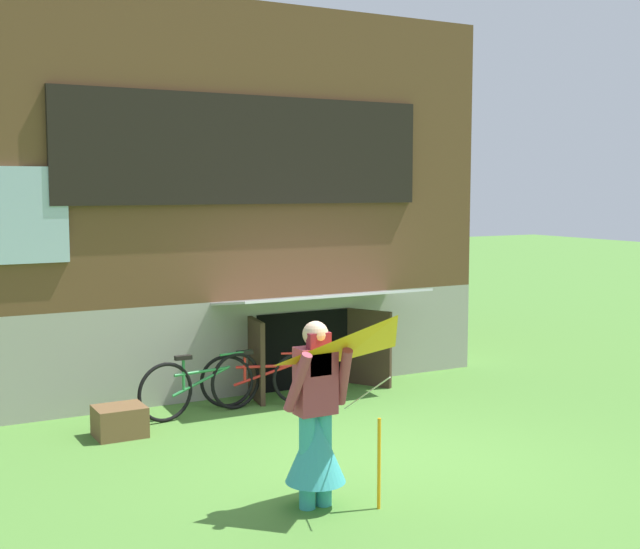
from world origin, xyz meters
The scene contains 7 objects.
ground_plane centered at (0.00, 0.00, 0.00)m, with size 60.00×60.00×0.00m, color #4C7F33.
log_house centered at (0.00, 5.53, 2.55)m, with size 7.24×6.19×5.09m.
person centered at (-1.13, -0.90, 0.68)m, with size 0.61×0.52×1.61m.
kite centered at (-0.71, -1.51, 1.27)m, with size 1.10×1.21×1.53m.
bicycle_red centered at (-0.10, 2.38, 0.35)m, with size 1.49×0.56×0.71m.
bicycle_green centered at (-0.93, 2.34, 0.37)m, with size 1.65×0.30×0.76m.
wooden_crate centered at (-2.03, 1.96, 0.17)m, with size 0.54×0.46×0.34m, color brown.
Camera 1 is at (-4.48, -7.08, 2.73)m, focal length 47.69 mm.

